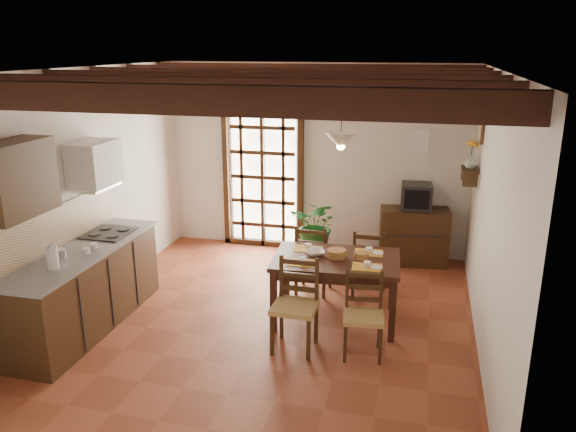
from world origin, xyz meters
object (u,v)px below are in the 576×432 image
(kitchen_counter, at_px, (86,287))
(chair_near_left, at_px, (295,322))
(pendant_lamp, at_px, (341,139))
(chair_far_right, at_px, (369,275))
(crt_tv, at_px, (416,196))
(chair_far_left, at_px, (313,271))
(chair_near_right, at_px, (363,330))
(sideboard, at_px, (414,236))
(potted_plant, at_px, (317,226))
(dining_table, at_px, (336,266))

(kitchen_counter, xyz_separation_m, chair_near_left, (2.35, 0.09, -0.17))
(pendant_lamp, bearing_deg, chair_near_left, -109.90)
(chair_far_right, height_order, crt_tv, crt_tv)
(chair_far_left, bearing_deg, crt_tv, -128.87)
(kitchen_counter, bearing_deg, chair_near_right, 2.42)
(sideboard, xyz_separation_m, potted_plant, (-1.34, -0.35, 0.16))
(dining_table, bearing_deg, chair_far_left, 116.17)
(chair_far_right, relative_size, sideboard, 0.93)
(dining_table, distance_m, potted_plant, 1.74)
(sideboard, bearing_deg, crt_tv, -97.04)
(chair_near_left, height_order, chair_far_left, chair_near_left)
(kitchen_counter, distance_m, pendant_lamp, 3.24)
(kitchen_counter, distance_m, chair_near_left, 2.36)
(sideboard, relative_size, pendant_lamp, 1.13)
(pendant_lamp, bearing_deg, sideboard, 67.09)
(chair_far_left, distance_m, chair_far_right, 0.70)
(chair_near_left, distance_m, potted_plant, 2.42)
(potted_plant, bearing_deg, sideboard, 14.58)
(chair_near_left, bearing_deg, potted_plant, 96.87)
(kitchen_counter, distance_m, chair_far_right, 3.35)
(sideboard, bearing_deg, dining_table, -118.92)
(kitchen_counter, height_order, chair_near_right, kitchen_counter)
(chair_far_right, bearing_deg, chair_near_left, 67.46)
(pendant_lamp, bearing_deg, dining_table, -90.00)
(dining_table, distance_m, chair_near_right, 0.89)
(chair_near_left, height_order, pendant_lamp, pendant_lamp)
(chair_far_left, bearing_deg, sideboard, -128.74)
(chair_near_left, distance_m, pendant_lamp, 1.99)
(chair_near_right, height_order, pendant_lamp, pendant_lamp)
(dining_table, xyz_separation_m, crt_tv, (0.80, 2.00, 0.34))
(chair_far_left, height_order, sideboard, chair_far_left)
(chair_far_right, bearing_deg, pendant_lamp, 64.36)
(chair_far_left, xyz_separation_m, chair_far_right, (0.70, 0.04, -0.01))
(dining_table, relative_size, chair_far_right, 1.64)
(dining_table, xyz_separation_m, sideboard, (0.80, 2.00, -0.26))
(sideboard, bearing_deg, chair_near_right, -105.72)
(potted_plant, bearing_deg, crt_tv, 14.34)
(chair_far_right, distance_m, crt_tv, 1.54)
(chair_near_left, relative_size, sideboard, 1.00)
(crt_tv, bearing_deg, sideboard, 86.54)
(chair_near_right, bearing_deg, potted_plant, 104.58)
(kitchen_counter, relative_size, pendant_lamp, 2.66)
(dining_table, xyz_separation_m, chair_near_right, (0.39, -0.69, -0.39))
(dining_table, xyz_separation_m, chair_far_left, (-0.40, 0.69, -0.38))
(potted_plant, bearing_deg, dining_table, -72.03)
(potted_plant, bearing_deg, chair_far_left, -81.68)
(chair_far_right, distance_m, pendant_lamp, 1.93)
(potted_plant, bearing_deg, chair_near_right, -68.38)
(chair_near_left, xyz_separation_m, pendant_lamp, (0.30, 0.83, 1.78))
(kitchen_counter, distance_m, dining_table, 2.79)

